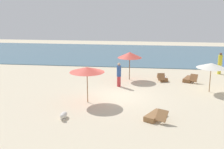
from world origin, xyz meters
TOP-DOWN VIEW (x-y plane):
  - ground_plane at (0.00, 0.00)m, footprint 60.00×60.00m
  - ocean_water at (0.00, 17.00)m, footprint 48.00×16.00m
  - umbrella_0 at (-1.74, -1.37)m, footprint 2.17×2.17m
  - umbrella_1 at (6.36, 1.85)m, footprint 2.05×2.05m
  - umbrella_2 at (0.52, 4.50)m, footprint 1.98×1.98m
  - lounger_2 at (5.37, 4.64)m, footprint 1.19×1.77m
  - lounger_3 at (2.45, -3.51)m, footprint 1.31×1.76m
  - lounger_4 at (3.21, 4.73)m, footprint 0.86×1.77m
  - person_0 at (8.37, 7.45)m, footprint 0.37×0.37m
  - person_2 at (-0.14, 2.42)m, footprint 0.46×0.46m
  - dog at (-2.48, -4.12)m, footprint 0.39×0.81m

SIDE VIEW (x-z plane):
  - ground_plane at x=0.00m, z-range 0.00..0.00m
  - ocean_water at x=0.00m, z-range 0.00..0.06m
  - lounger_2 at x=5.37m, z-range -0.18..0.52m
  - lounger_3 at x=2.45m, z-range -0.18..0.52m
  - lounger_4 at x=3.21m, z-range -0.16..0.51m
  - dog at x=-2.48m, z-range 0.01..0.38m
  - person_2 at x=-0.14m, z-range 0.02..1.83m
  - person_0 at x=8.37m, z-range 0.02..1.96m
  - umbrella_1 at x=6.36m, z-range 0.87..2.95m
  - umbrella_2 at x=0.52m, z-range 0.92..3.22m
  - umbrella_0 at x=-1.74m, z-range 0.98..3.26m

